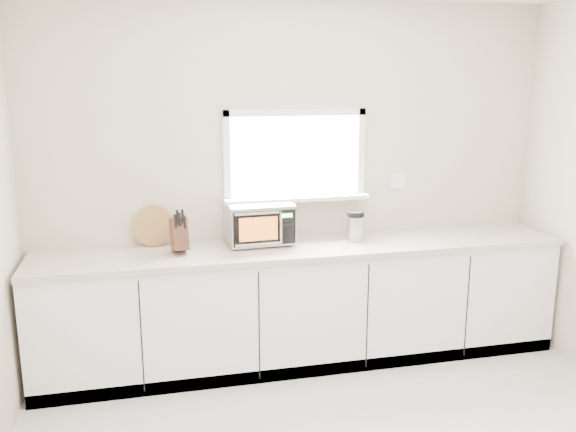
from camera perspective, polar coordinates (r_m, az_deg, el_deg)
name	(u,v)px	position (r m, az deg, el deg)	size (l,w,h in m)	color
back_wall	(295,179)	(4.70, 0.63, 3.44)	(4.00, 0.17, 2.70)	beige
cabinets	(304,306)	(4.67, 1.47, -8.40)	(3.92, 0.60, 0.88)	white
countertop	(304,248)	(4.51, 1.54, -3.00)	(3.92, 0.64, 0.04)	beige
microwave	(259,222)	(4.53, -2.73, -0.58)	(0.49, 0.41, 0.31)	black
knife_block	(179,234)	(4.36, -10.15, -1.64)	(0.13, 0.23, 0.32)	#4F281C
cutting_board	(154,226)	(4.57, -12.45, -0.91)	(0.30, 0.30, 0.02)	olive
coffee_grinder	(355,226)	(4.63, 6.30, -0.93)	(0.15, 0.15, 0.23)	#AFB2B7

